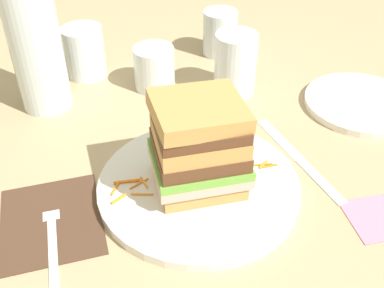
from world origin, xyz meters
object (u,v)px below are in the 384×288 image
object	(u,v)px
fork	(52,232)
knife	(301,160)
main_plate	(199,186)
water_bottle	(33,32)
side_plate	(361,103)
empty_tumbler_2	(84,52)
sandwich	(199,146)
napkin_pink	(378,217)
empty_tumbler_0	(154,68)
empty_tumbler_1	(220,33)
napkin_dark	(51,220)
juice_glass	(235,67)

from	to	relation	value
fork	knife	world-z (taller)	fork
main_plate	water_bottle	xyz separation A→B (m)	(-0.18, 0.26, 0.12)
side_plate	empty_tumbler_2	bearing A→B (deg)	150.55
sandwich	napkin_pink	size ratio (longest dim) A/B	1.70
empty_tumbler_2	sandwich	bearing A→B (deg)	-73.48
main_plate	knife	xyz separation A→B (m)	(0.15, 0.01, -0.00)
empty_tumbler_0	side_plate	xyz separation A→B (m)	(0.31, -0.16, -0.03)
main_plate	empty_tumbler_2	distance (m)	0.36
main_plate	water_bottle	world-z (taller)	water_bottle
empty_tumbler_0	sandwich	bearing A→B (deg)	-91.08
water_bottle	napkin_pink	size ratio (longest dim) A/B	3.91
fork	empty_tumbler_2	distance (m)	0.38
main_plate	empty_tumbler_0	bearing A→B (deg)	88.95
water_bottle	empty_tumbler_2	bearing A→B (deg)	48.24
side_plate	napkin_pink	xyz separation A→B (m)	(-0.12, -0.22, -0.00)
empty_tumbler_1	napkin_pink	bearing A→B (deg)	-84.91
fork	main_plate	bearing A→B (deg)	7.25
napkin_dark	empty_tumbler_2	size ratio (longest dim) A/B	1.58
main_plate	empty_tumbler_2	size ratio (longest dim) A/B	2.95
knife	water_bottle	world-z (taller)	water_bottle
napkin_dark	juice_glass	world-z (taller)	juice_glass
juice_glass	side_plate	bearing A→B (deg)	-30.19
empty_tumbler_0	side_plate	world-z (taller)	empty_tumbler_0
empty_tumbler_2	napkin_pink	bearing A→B (deg)	-56.96
juice_glass	empty_tumbler_0	xyz separation A→B (m)	(-0.13, 0.05, -0.01)
empty_tumbler_0	napkin_dark	bearing A→B (deg)	-125.37
knife	empty_tumbler_1	xyz separation A→B (m)	(-0.00, 0.34, 0.04)
fork	empty_tumbler_0	xyz separation A→B (m)	(0.19, 0.29, 0.03)
empty_tumbler_0	water_bottle	bearing A→B (deg)	-178.26
napkin_dark	side_plate	size ratio (longest dim) A/B	0.77
fork	napkin_dark	bearing A→B (deg)	88.44
fork	water_bottle	size ratio (longest dim) A/B	0.59
main_plate	juice_glass	bearing A→B (deg)	58.89
sandwich	fork	distance (m)	0.20
empty_tumbler_2	side_plate	xyz separation A→B (m)	(0.41, -0.23, -0.04)
sandwich	napkin_dark	xyz separation A→B (m)	(-0.19, -0.00, -0.07)
napkin_dark	empty_tumbler_1	distance (m)	0.49
main_plate	fork	distance (m)	0.19
main_plate	sandwich	xyz separation A→B (m)	(-0.00, 0.00, 0.07)
empty_tumbler_2	napkin_pink	size ratio (longest dim) A/B	1.22
empty_tumbler_2	napkin_pink	distance (m)	0.55
main_plate	fork	size ratio (longest dim) A/B	1.57
empty_tumbler_1	napkin_dark	bearing A→B (deg)	-133.64
sandwich	empty_tumbler_2	distance (m)	0.36
main_plate	napkin_dark	distance (m)	0.19
napkin_dark	empty_tumbler_1	size ratio (longest dim) A/B	1.66
water_bottle	main_plate	bearing A→B (deg)	-56.29
empty_tumbler_1	empty_tumbler_0	bearing A→B (deg)	-149.81
napkin_dark	side_plate	distance (m)	0.51
main_plate	empty_tumbler_0	world-z (taller)	empty_tumbler_0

